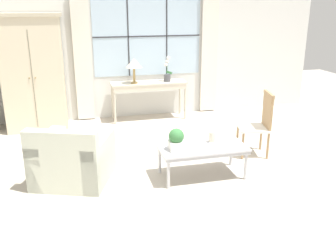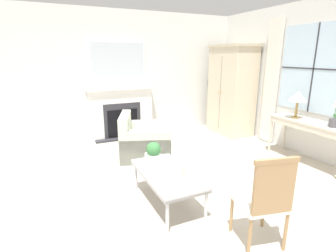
# 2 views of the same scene
# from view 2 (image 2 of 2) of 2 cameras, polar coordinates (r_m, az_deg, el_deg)

# --- Properties ---
(ground_plane) EXTENTS (14.00, 14.00, 0.00)m
(ground_plane) POSITION_cam_2_polar(r_m,az_deg,el_deg) (3.63, 0.41, -15.38)
(ground_plane) COLOR #BCB2A3
(wall_back_windowed) EXTENTS (7.20, 0.14, 2.80)m
(wall_back_windowed) POSITION_cam_2_polar(r_m,az_deg,el_deg) (5.21, 32.45, 7.89)
(wall_back_windowed) COLOR silver
(wall_back_windowed) RESTS_ON ground_plane
(wall_left) EXTENTS (0.06, 7.20, 2.80)m
(wall_left) POSITION_cam_2_polar(r_m,az_deg,el_deg) (6.19, -6.59, 10.91)
(wall_left) COLOR silver
(wall_left) RESTS_ON ground_plane
(fireplace) EXTENTS (0.34, 1.51, 2.16)m
(fireplace) POSITION_cam_2_polar(r_m,az_deg,el_deg) (6.04, -10.19, 3.96)
(fireplace) COLOR #2D2D33
(fireplace) RESTS_ON ground_plane
(armoire) EXTENTS (1.13, 0.69, 2.09)m
(armoire) POSITION_cam_2_polar(r_m,az_deg,el_deg) (6.44, 13.64, 7.61)
(armoire) COLOR beige
(armoire) RESTS_ON ground_plane
(console_table) EXTENTS (1.49, 0.46, 0.76)m
(console_table) POSITION_cam_2_polar(r_m,az_deg,el_deg) (5.10, 28.86, -0.08)
(console_table) COLOR beige
(console_table) RESTS_ON ground_plane
(table_lamp) EXTENTS (0.32, 0.32, 0.49)m
(table_lamp) POSITION_cam_2_polar(r_m,az_deg,el_deg) (5.14, 26.46, 5.64)
(table_lamp) COLOR #9E7F47
(table_lamp) RESTS_ON console_table
(potted_orchid) EXTENTS (0.17, 0.13, 0.50)m
(potted_orchid) POSITION_cam_2_polar(r_m,az_deg,el_deg) (4.82, 32.53, 1.83)
(potted_orchid) COLOR #4C4C51
(potted_orchid) RESTS_ON console_table
(armchair_upholstered) EXTENTS (1.16, 1.16, 0.81)m
(armchair_upholstered) POSITION_cam_2_polar(r_m,az_deg,el_deg) (4.92, -5.23, -3.41)
(armchair_upholstered) COLOR beige
(armchair_upholstered) RESTS_ON ground_plane
(side_chair_wooden) EXTENTS (0.52, 0.52, 0.98)m
(side_chair_wooden) POSITION_cam_2_polar(r_m,az_deg,el_deg) (2.73, 20.55, -14.41)
(side_chair_wooden) COLOR white
(side_chair_wooden) RESTS_ON ground_plane
(coffee_table) EXTENTS (1.16, 0.58, 0.43)m
(coffee_table) POSITION_cam_2_polar(r_m,az_deg,el_deg) (3.33, -0.18, -10.72)
(coffee_table) COLOR #BCBCC1
(coffee_table) RESTS_ON ground_plane
(potted_plant_small) EXTENTS (0.20, 0.20, 0.29)m
(potted_plant_small) POSITION_cam_2_polar(r_m,az_deg,el_deg) (3.56, -3.16, -5.75)
(potted_plant_small) COLOR white
(potted_plant_small) RESTS_ON coffee_table
(pillar_candle) EXTENTS (0.12, 0.12, 0.16)m
(pillar_candle) POSITION_cam_2_polar(r_m,az_deg,el_deg) (3.18, 2.90, -9.79)
(pillar_candle) COLOR silver
(pillar_candle) RESTS_ON coffee_table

